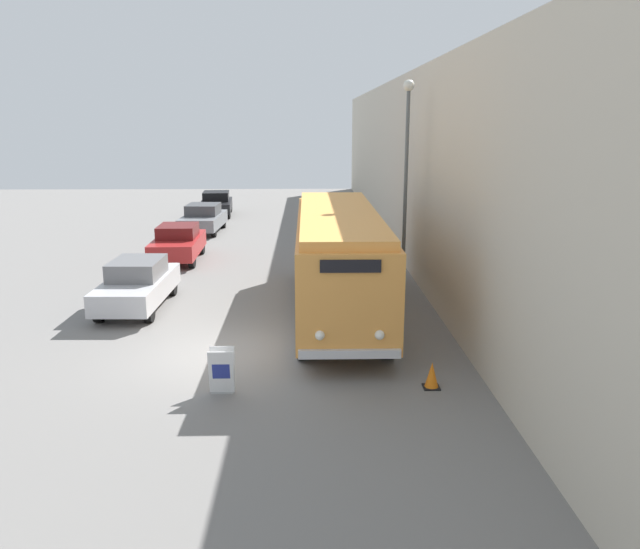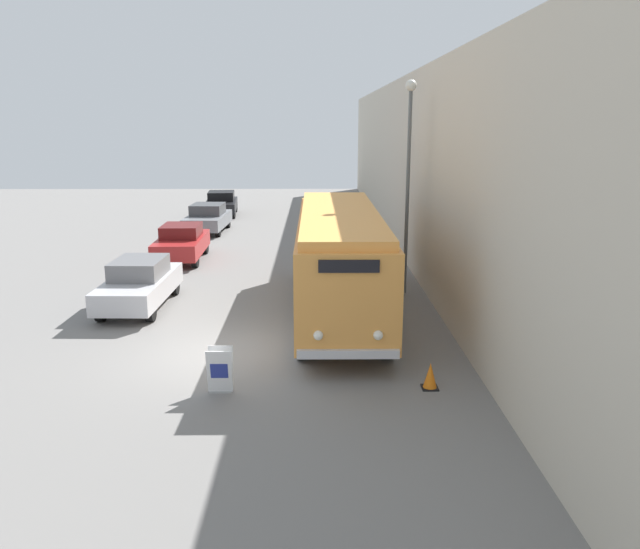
% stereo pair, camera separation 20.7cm
% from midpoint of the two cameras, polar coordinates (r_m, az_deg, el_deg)
% --- Properties ---
extents(ground_plane, '(80.00, 80.00, 0.00)m').
position_cam_midpoint_polar(ground_plane, '(16.03, -8.86, -7.07)').
color(ground_plane, slate).
extents(building_wall_right, '(0.30, 60.00, 7.56)m').
position_cam_midpoint_polar(building_wall_right, '(25.22, 8.78, 9.31)').
color(building_wall_right, beige).
rests_on(building_wall_right, ground_plane).
extents(vintage_bus, '(2.40, 10.41, 3.13)m').
position_cam_midpoint_polar(vintage_bus, '(18.61, 2.10, 1.76)').
color(vintage_bus, black).
rests_on(vintage_bus, ground_plane).
extents(sign_board, '(0.54, 0.37, 0.99)m').
position_cam_midpoint_polar(sign_board, '(13.65, -8.70, -8.70)').
color(sign_board, gray).
rests_on(sign_board, ground_plane).
extents(streetlamp, '(0.36, 0.36, 6.97)m').
position_cam_midpoint_polar(streetlamp, '(20.76, 8.39, 10.32)').
color(streetlamp, '#595E60').
rests_on(streetlamp, ground_plane).
extents(parked_car_near, '(1.82, 4.35, 1.52)m').
position_cam_midpoint_polar(parked_car_near, '(20.24, -15.90, -0.78)').
color(parked_car_near, black).
rests_on(parked_car_near, ground_plane).
extents(parked_car_mid, '(1.89, 4.17, 1.50)m').
position_cam_midpoint_polar(parked_car_mid, '(26.74, -12.33, 2.89)').
color(parked_car_mid, black).
rests_on(parked_car_mid, ground_plane).
extents(parked_car_far, '(2.05, 4.28, 1.48)m').
position_cam_midpoint_polar(parked_car_far, '(33.56, -10.05, 5.11)').
color(parked_car_far, black).
rests_on(parked_car_far, ground_plane).
extents(parked_car_distant, '(2.16, 4.37, 1.48)m').
position_cam_midpoint_polar(parked_car_distant, '(39.53, -8.86, 6.46)').
color(parked_car_distant, black).
rests_on(parked_car_distant, ground_plane).
extents(traffic_cone, '(0.36, 0.36, 0.59)m').
position_cam_midpoint_polar(traffic_cone, '(13.95, 10.47, -9.11)').
color(traffic_cone, black).
rests_on(traffic_cone, ground_plane).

